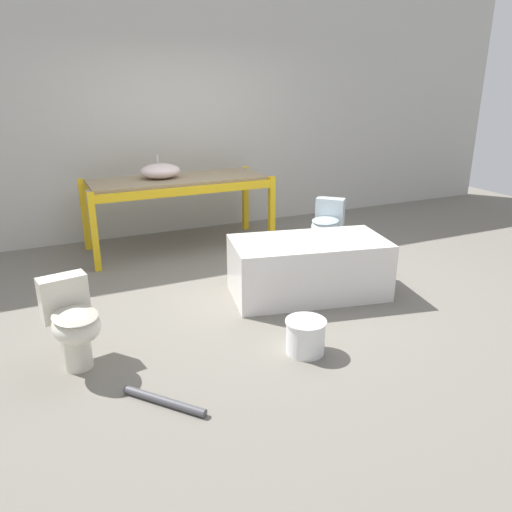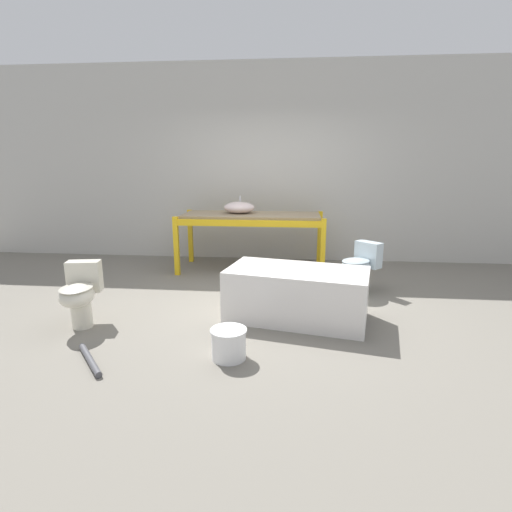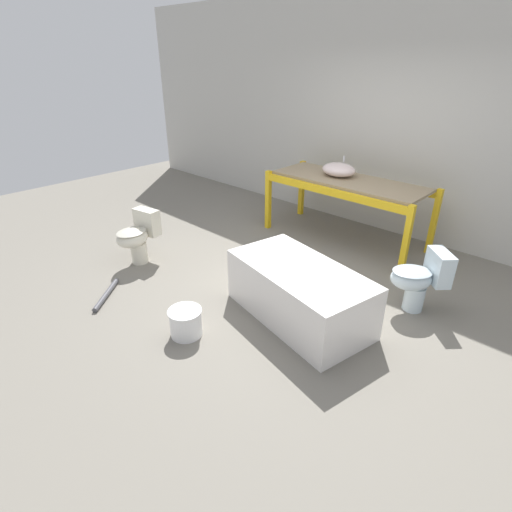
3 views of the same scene
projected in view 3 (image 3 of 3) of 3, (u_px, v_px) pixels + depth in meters
ground_plane at (291, 284)px, 4.58m from camera, size 12.00×12.00×0.00m
warehouse_wall_rear at (402, 118)px, 5.33m from camera, size 10.80×0.08×3.20m
shelving_rack at (348, 187)px, 5.36m from camera, size 2.20×0.88×0.87m
sink_basin at (339, 170)px, 5.42m from camera, size 0.47×0.39×0.26m
bathtub_main at (299, 289)px, 3.88m from camera, size 1.58×1.03×0.55m
toilet_near at (138, 236)px, 4.92m from camera, size 0.42×0.59×0.65m
toilet_far at (419, 278)px, 3.98m from camera, size 0.61×0.62×0.65m
bucket_white at (186, 322)px, 3.70m from camera, size 0.32×0.32×0.27m
loose_pipe at (106, 294)px, 4.33m from camera, size 0.44×0.51×0.05m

